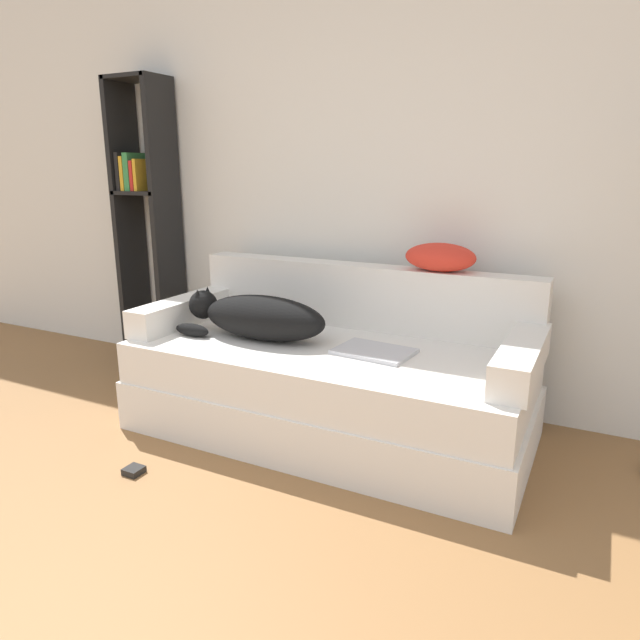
% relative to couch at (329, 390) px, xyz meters
% --- Properties ---
extents(wall_back, '(7.98, 0.06, 2.70)m').
position_rel_couch_xyz_m(wall_back, '(-0.24, 0.63, 1.13)').
color(wall_back, silver).
rests_on(wall_back, ground_plane).
extents(couch, '(1.92, 0.92, 0.45)m').
position_rel_couch_xyz_m(couch, '(0.00, 0.00, 0.00)').
color(couch, silver).
rests_on(couch, ground_plane).
extents(couch_backrest, '(1.88, 0.15, 0.34)m').
position_rel_couch_xyz_m(couch_backrest, '(0.00, 0.39, 0.40)').
color(couch_backrest, silver).
rests_on(couch_backrest, couch).
extents(couch_arm_left, '(0.15, 0.73, 0.14)m').
position_rel_couch_xyz_m(couch_arm_left, '(-0.89, -0.01, 0.30)').
color(couch_arm_left, silver).
rests_on(couch_arm_left, couch).
extents(couch_arm_right, '(0.15, 0.73, 0.14)m').
position_rel_couch_xyz_m(couch_arm_right, '(0.89, -0.01, 0.30)').
color(couch_arm_right, silver).
rests_on(couch_arm_right, couch).
extents(dog, '(0.79, 0.30, 0.23)m').
position_rel_couch_xyz_m(dog, '(-0.37, -0.05, 0.34)').
color(dog, black).
rests_on(dog, couch).
extents(laptop, '(0.37, 0.28, 0.02)m').
position_rel_couch_xyz_m(laptop, '(0.24, -0.01, 0.24)').
color(laptop, '#B7B7BC').
rests_on(laptop, couch).
extents(throw_pillow, '(0.35, 0.22, 0.14)m').
position_rel_couch_xyz_m(throw_pillow, '(0.42, 0.38, 0.64)').
color(throw_pillow, red).
rests_on(throw_pillow, couch_backrest).
extents(bookshelf, '(0.36, 0.26, 1.82)m').
position_rel_couch_xyz_m(bookshelf, '(-1.53, 0.44, 0.79)').
color(bookshelf, black).
rests_on(bookshelf, ground_plane).
extents(power_adapter, '(0.08, 0.08, 0.03)m').
position_rel_couch_xyz_m(power_adapter, '(-0.57, -0.75, -0.21)').
color(power_adapter, black).
rests_on(power_adapter, ground_plane).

